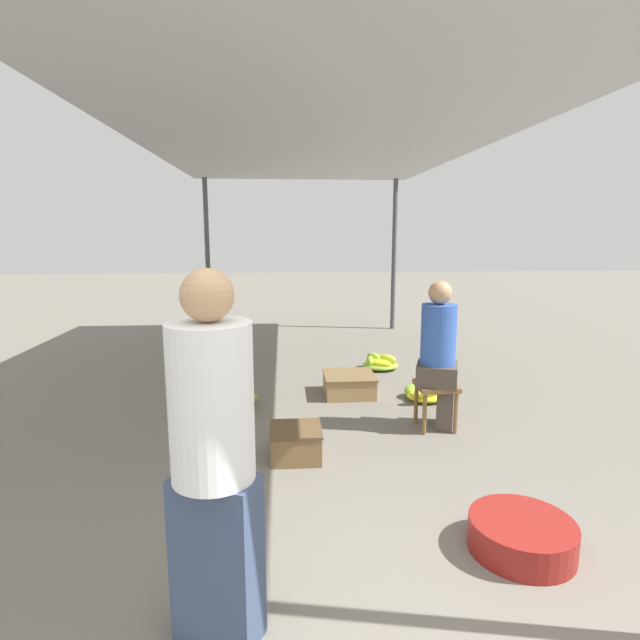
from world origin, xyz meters
The scene contains 14 objects.
canopy_post_back_left centered at (-1.61, 7.32, 1.30)m, with size 0.08×0.08×2.60m, color #4C4C51.
canopy_post_back_right centered at (1.61, 7.32, 1.30)m, with size 0.08×0.08×2.60m, color #4C4C51.
canopy_tarp centered at (0.00, 3.81, 2.62)m, with size 3.63×7.42×0.04m, color #B2B2B7.
vendor_foreground centered at (-0.62, 0.55, 0.82)m, with size 0.44×0.44×1.58m.
stool centered at (0.99, 2.75, 0.33)m, with size 0.34×0.34×0.41m.
vendor_seated centered at (1.01, 2.75, 0.68)m, with size 0.43×0.43×1.31m.
basin_black centered at (0.94, 1.02, 0.09)m, with size 0.56×0.56×0.18m.
banana_pile_left_0 centered at (-0.87, 3.32, 0.10)m, with size 0.59×0.54×0.31m.
banana_pile_left_1 centered at (-1.15, 6.58, 0.08)m, with size 0.43×0.40×0.21m.
banana_pile_left_2 centered at (-1.11, 4.99, 0.11)m, with size 0.52×0.46×0.32m.
banana_pile_right_0 centered at (1.12, 3.48, 0.07)m, with size 0.49×0.47×0.19m.
banana_pile_right_1 centered at (0.87, 4.68, 0.08)m, with size 0.46×0.42×0.20m.
crate_near centered at (-0.25, 2.25, 0.12)m, with size 0.39×0.39×0.24m.
crate_mid centered at (0.35, 3.72, 0.11)m, with size 0.53×0.53×0.23m.
Camera 1 is at (-0.34, -1.35, 1.71)m, focal length 28.00 mm.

